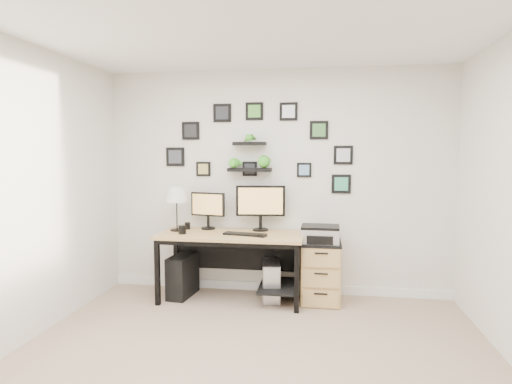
% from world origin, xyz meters
% --- Properties ---
extents(room, '(4.00, 4.00, 4.00)m').
position_xyz_m(room, '(0.00, 1.98, 0.05)').
color(room, tan).
rests_on(room, ground).
extents(desk, '(1.60, 0.70, 0.75)m').
position_xyz_m(desk, '(-0.43, 1.67, 0.63)').
color(desk, tan).
rests_on(desk, ground).
extents(monitor_left, '(0.42, 0.20, 0.43)m').
position_xyz_m(monitor_left, '(-0.79, 1.86, 1.00)').
color(monitor_left, black).
rests_on(monitor_left, desk).
extents(monitor_right, '(0.56, 0.20, 0.52)m').
position_xyz_m(monitor_right, '(-0.17, 1.85, 1.06)').
color(monitor_right, black).
rests_on(monitor_right, desk).
extents(keyboard, '(0.42, 0.20, 0.02)m').
position_xyz_m(keyboard, '(-0.33, 1.57, 0.76)').
color(keyboard, black).
rests_on(keyboard, desk).
extents(mouse, '(0.09, 0.12, 0.03)m').
position_xyz_m(mouse, '(-0.09, 1.49, 0.77)').
color(mouse, black).
rests_on(mouse, desk).
extents(table_lamp, '(0.25, 0.25, 0.51)m').
position_xyz_m(table_lamp, '(-1.12, 1.72, 1.16)').
color(table_lamp, black).
rests_on(table_lamp, desk).
extents(mug, '(0.08, 0.08, 0.09)m').
position_xyz_m(mug, '(-0.99, 1.53, 0.80)').
color(mug, black).
rests_on(mug, desk).
extents(pen_cup, '(0.06, 0.06, 0.08)m').
position_xyz_m(pen_cup, '(-1.03, 1.82, 0.79)').
color(pen_cup, black).
rests_on(pen_cup, desk).
extents(pc_tower_black, '(0.26, 0.50, 0.48)m').
position_xyz_m(pc_tower_black, '(-1.04, 1.66, 0.24)').
color(pc_tower_black, black).
rests_on(pc_tower_black, ground).
extents(pc_tower_grey, '(0.25, 0.45, 0.43)m').
position_xyz_m(pc_tower_grey, '(-0.02, 1.69, 0.21)').
color(pc_tower_grey, gray).
rests_on(pc_tower_grey, ground).
extents(file_cabinet, '(0.43, 0.53, 0.67)m').
position_xyz_m(file_cabinet, '(0.53, 1.72, 0.34)').
color(file_cabinet, tan).
rests_on(file_cabinet, ground).
extents(printer, '(0.41, 0.34, 0.18)m').
position_xyz_m(printer, '(0.52, 1.68, 0.76)').
color(printer, silver).
rests_on(printer, file_cabinet).
extents(wall_decor, '(2.20, 0.18, 1.04)m').
position_xyz_m(wall_decor, '(-0.25, 1.93, 1.67)').
color(wall_decor, black).
rests_on(wall_decor, ground).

